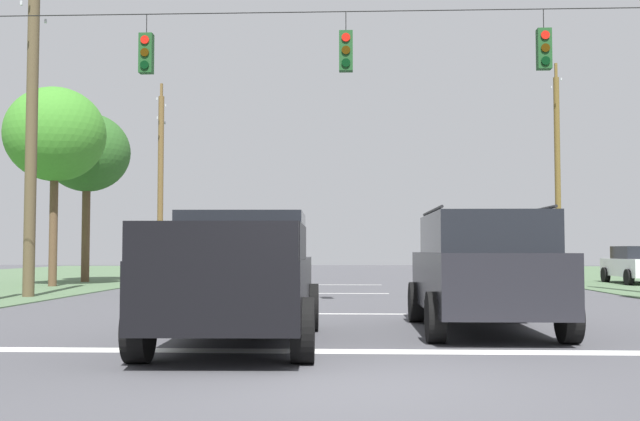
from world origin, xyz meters
name	(u,v)px	position (x,y,z in m)	size (l,w,h in m)	color
ground_plane	(343,383)	(0.00, 0.00, 0.00)	(120.00, 120.00, 0.00)	#47474C
stop_bar_stripe	(345,351)	(0.00, 2.40, 0.00)	(15.49, 0.45, 0.01)	white
lane_dash_0	(348,314)	(0.00, 8.40, 0.00)	(0.15, 2.50, 0.01)	white
lane_dash_1	(349,293)	(0.00, 16.02, 0.00)	(0.15, 2.50, 0.01)	white
lane_dash_2	(350,285)	(0.00, 21.90, 0.00)	(0.15, 2.50, 0.01)	white
overhead_signal_span	(339,134)	(-0.19, 9.62, 4.07)	(18.40, 0.31, 7.40)	brown
pickup_truck	(240,278)	(-1.57, 3.20, 0.97)	(2.42, 5.46, 1.95)	black
suv_black	(482,269)	(2.29, 4.97, 1.06)	(2.22, 4.81, 2.05)	black
distant_car_crossing_white	(639,265)	(11.55, 22.78, 0.79)	(2.09, 4.34, 1.52)	silver
utility_pole_far_right	(558,174)	(9.69, 27.61, 4.93)	(0.27, 1.80, 10.14)	brown
utility_pole_mid_left	(32,126)	(-9.22, 13.53, 4.97)	(0.33, 1.77, 10.05)	brown
utility_pole_far_left	(161,181)	(-9.21, 28.33, 4.72)	(0.28, 1.74, 9.51)	brown
tree_roadside_right	(87,153)	(-11.11, 23.45, 5.46)	(3.60, 3.60, 7.17)	brown
tree_roadside_far_right	(55,135)	(-10.99, 19.68, 5.66)	(3.71, 3.71, 7.45)	brown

